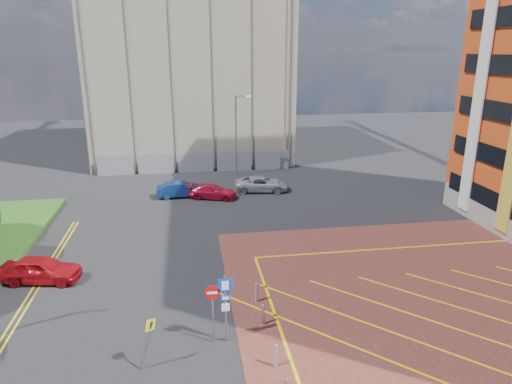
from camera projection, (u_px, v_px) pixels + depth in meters
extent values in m
plane|color=black|center=(217.00, 357.00, 18.92)|extent=(140.00, 140.00, 0.00)
cylinder|color=#9EA0A8|center=(236.00, 136.00, 44.69)|extent=(0.16, 0.16, 8.00)
cylinder|color=#9EA0A8|center=(242.00, 96.00, 43.62)|extent=(1.20, 0.10, 0.10)
cube|color=silver|center=(248.00, 96.00, 43.71)|extent=(0.50, 0.15, 0.12)
cylinder|color=#9EA0A8|center=(226.00, 309.00, 19.45)|extent=(0.10, 0.10, 3.20)
cube|color=#0A3BBE|center=(225.00, 285.00, 19.08)|extent=(0.60, 0.04, 0.60)
cube|color=white|center=(225.00, 286.00, 19.06)|extent=(0.30, 0.02, 0.42)
cube|color=#0A3BBE|center=(225.00, 298.00, 19.26)|extent=(0.40, 0.04, 0.25)
cube|color=white|center=(225.00, 298.00, 19.24)|extent=(0.28, 0.02, 0.14)
cube|color=white|center=(226.00, 307.00, 19.40)|extent=(0.35, 0.04, 0.35)
cylinder|color=#9EA0A8|center=(213.00, 315.00, 19.45)|extent=(0.08, 0.08, 2.70)
cylinder|color=red|center=(212.00, 293.00, 19.09)|extent=(0.64, 0.04, 0.64)
cube|color=white|center=(212.00, 293.00, 19.07)|extent=(0.44, 0.02, 0.10)
cylinder|color=#9EA0A8|center=(146.00, 345.00, 17.89)|extent=(0.71, 0.08, 2.13)
cube|color=yellow|center=(150.00, 325.00, 17.63)|extent=(0.42, 0.42, 0.56)
cylinder|color=black|center=(276.00, 357.00, 18.17)|extent=(0.14, 0.14, 0.90)
cylinder|color=#9EA0A8|center=(263.00, 315.00, 21.00)|extent=(0.14, 0.14, 0.90)
cylinder|color=black|center=(256.00, 293.00, 22.88)|extent=(0.14, 0.14, 0.90)
cube|color=#ADA48E|center=(190.00, 60.00, 53.32)|extent=(21.20, 19.20, 22.00)
cube|color=yellow|center=(205.00, 6.00, 53.70)|extent=(0.90, 0.90, 34.00)
cube|color=gray|center=(205.00, 162.00, 47.04)|extent=(21.60, 0.06, 2.00)
imported|color=#AF0F17|center=(41.00, 269.00, 24.86)|extent=(4.44, 2.37, 1.44)
imported|color=navy|center=(181.00, 189.00, 39.13)|extent=(4.16, 1.64, 1.35)
imported|color=red|center=(213.00, 192.00, 38.77)|extent=(4.39, 2.86, 1.18)
imported|color=silver|center=(262.00, 184.00, 40.76)|extent=(4.99, 2.79, 1.32)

